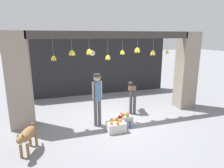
# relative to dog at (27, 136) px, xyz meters

# --- Properties ---
(ground_plane) EXTENTS (60.00, 60.00, 0.00)m
(ground_plane) POSITION_rel_dog_xyz_m (2.81, 1.38, -0.47)
(ground_plane) COLOR gray
(shop_back_wall) EXTENTS (7.45, 0.12, 3.02)m
(shop_back_wall) POSITION_rel_dog_xyz_m (2.81, 4.60, 1.04)
(shop_back_wall) COLOR #232326
(shop_back_wall) RESTS_ON ground_plane
(shop_pillar_left) EXTENTS (0.70, 0.60, 3.02)m
(shop_pillar_left) POSITION_rel_dog_xyz_m (-0.27, 1.68, 1.04)
(shop_pillar_left) COLOR gray
(shop_pillar_left) RESTS_ON ground_plane
(shop_pillar_right) EXTENTS (0.70, 0.60, 3.02)m
(shop_pillar_right) POSITION_rel_dog_xyz_m (5.89, 1.68, 1.04)
(shop_pillar_right) COLOR gray
(shop_pillar_right) RESTS_ON ground_plane
(storefront_awning) EXTENTS (5.55, 0.27, 0.95)m
(storefront_awning) POSITION_rel_dog_xyz_m (2.80, 1.50, 2.38)
(storefront_awning) COLOR #3D3833
(dog) EXTENTS (0.49, 0.99, 0.70)m
(dog) POSITION_rel_dog_xyz_m (0.00, 0.00, 0.00)
(dog) COLOR olive
(dog) RESTS_ON ground_plane
(shopkeeper) EXTENTS (0.34, 0.30, 1.73)m
(shopkeeper) POSITION_rel_dog_xyz_m (2.04, 1.00, 0.56)
(shopkeeper) COLOR #56565B
(shopkeeper) RESTS_ON ground_plane
(worker_stooping) EXTENTS (0.41, 0.84, 1.11)m
(worker_stooping) POSITION_rel_dog_xyz_m (3.59, 1.79, 0.27)
(worker_stooping) COLOR #424247
(worker_stooping) RESTS_ON ground_plane
(fruit_crate_oranges) EXTENTS (0.56, 0.41, 0.39)m
(fruit_crate_oranges) POSITION_rel_dog_xyz_m (2.48, 0.43, -0.31)
(fruit_crate_oranges) COLOR silver
(fruit_crate_oranges) RESTS_ON ground_plane
(fruit_crate_apples) EXTENTS (0.49, 0.43, 0.35)m
(fruit_crate_apples) POSITION_rel_dog_xyz_m (2.91, 0.87, -0.32)
(fruit_crate_apples) COLOR silver
(fruit_crate_apples) RESTS_ON ground_plane
(water_bottle) EXTENTS (0.07, 0.07, 0.23)m
(water_bottle) POSITION_rel_dog_xyz_m (2.98, 0.49, -0.36)
(water_bottle) COLOR #2D60AD
(water_bottle) RESTS_ON ground_plane
(wall_clock) EXTENTS (0.28, 0.03, 0.28)m
(wall_clock) POSITION_rel_dog_xyz_m (2.68, 4.53, 1.59)
(wall_clock) COLOR black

